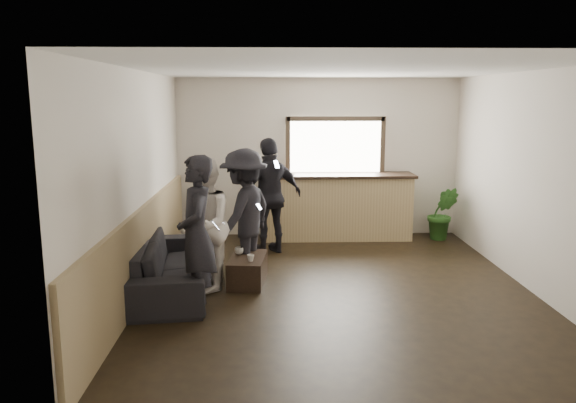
{
  "coord_description": "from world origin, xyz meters",
  "views": [
    {
      "loc": [
        -0.85,
        -6.97,
        2.47
      ],
      "look_at": [
        -0.62,
        0.4,
        1.09
      ],
      "focal_mm": 35.0,
      "sensor_mm": 36.0,
      "label": 1
    }
  ],
  "objects_px": {
    "coffee_table": "(248,270)",
    "person_b": "(204,225)",
    "bar_counter": "(336,202)",
    "potted_plant": "(442,213)",
    "person_d": "(270,196)",
    "cup_b": "(251,258)",
    "person_c": "(244,214)",
    "cup_a": "(239,251)",
    "person_a": "(197,235)",
    "sofa": "(170,265)"
  },
  "relations": [
    {
      "from": "potted_plant",
      "to": "person_b",
      "type": "bearing_deg",
      "value": -147.18
    },
    {
      "from": "sofa",
      "to": "person_d",
      "type": "height_order",
      "value": "person_d"
    },
    {
      "from": "bar_counter",
      "to": "sofa",
      "type": "height_order",
      "value": "bar_counter"
    },
    {
      "from": "person_d",
      "to": "sofa",
      "type": "bearing_deg",
      "value": 26.59
    },
    {
      "from": "person_a",
      "to": "cup_b",
      "type": "bearing_deg",
      "value": 133.09
    },
    {
      "from": "coffee_table",
      "to": "bar_counter",
      "type": "bearing_deg",
      "value": 58.85
    },
    {
      "from": "cup_b",
      "to": "person_d",
      "type": "distance_m",
      "value": 1.79
    },
    {
      "from": "potted_plant",
      "to": "person_a",
      "type": "xyz_separation_m",
      "value": [
        -3.85,
        -3.22,
        0.45
      ]
    },
    {
      "from": "potted_plant",
      "to": "person_c",
      "type": "height_order",
      "value": "person_c"
    },
    {
      "from": "person_b",
      "to": "cup_a",
      "type": "bearing_deg",
      "value": 128.27
    },
    {
      "from": "coffee_table",
      "to": "person_b",
      "type": "distance_m",
      "value": 0.9
    },
    {
      "from": "sofa",
      "to": "coffee_table",
      "type": "height_order",
      "value": "sofa"
    },
    {
      "from": "potted_plant",
      "to": "person_b",
      "type": "height_order",
      "value": "person_b"
    },
    {
      "from": "sofa",
      "to": "potted_plant",
      "type": "height_order",
      "value": "potted_plant"
    },
    {
      "from": "bar_counter",
      "to": "potted_plant",
      "type": "bearing_deg",
      "value": -5.4
    },
    {
      "from": "sofa",
      "to": "cup_b",
      "type": "height_order",
      "value": "sofa"
    },
    {
      "from": "person_a",
      "to": "person_d",
      "type": "height_order",
      "value": "person_d"
    },
    {
      "from": "bar_counter",
      "to": "sofa",
      "type": "relative_size",
      "value": 1.19
    },
    {
      "from": "coffee_table",
      "to": "person_a",
      "type": "height_order",
      "value": "person_a"
    },
    {
      "from": "cup_a",
      "to": "person_d",
      "type": "bearing_deg",
      "value": 72.47
    },
    {
      "from": "potted_plant",
      "to": "person_a",
      "type": "height_order",
      "value": "person_a"
    },
    {
      "from": "coffee_table",
      "to": "person_b",
      "type": "height_order",
      "value": "person_b"
    },
    {
      "from": "sofa",
      "to": "person_d",
      "type": "distance_m",
      "value": 2.24
    },
    {
      "from": "sofa",
      "to": "potted_plant",
      "type": "xyz_separation_m",
      "value": [
        4.3,
        2.49,
        0.14
      ]
    },
    {
      "from": "potted_plant",
      "to": "person_a",
      "type": "relative_size",
      "value": 0.51
    },
    {
      "from": "cup_a",
      "to": "potted_plant",
      "type": "height_order",
      "value": "potted_plant"
    },
    {
      "from": "cup_b",
      "to": "potted_plant",
      "type": "bearing_deg",
      "value": 36.9
    },
    {
      "from": "bar_counter",
      "to": "person_d",
      "type": "distance_m",
      "value": 1.51
    },
    {
      "from": "cup_b",
      "to": "person_a",
      "type": "bearing_deg",
      "value": -127.21
    },
    {
      "from": "coffee_table",
      "to": "potted_plant",
      "type": "relative_size",
      "value": 0.87
    },
    {
      "from": "coffee_table",
      "to": "cup_b",
      "type": "xyz_separation_m",
      "value": [
        0.05,
        -0.2,
        0.23
      ]
    },
    {
      "from": "potted_plant",
      "to": "person_c",
      "type": "relative_size",
      "value": 0.52
    },
    {
      "from": "coffee_table",
      "to": "person_c",
      "type": "xyz_separation_m",
      "value": [
        -0.05,
        0.29,
        0.71
      ]
    },
    {
      "from": "cup_a",
      "to": "person_b",
      "type": "height_order",
      "value": "person_b"
    },
    {
      "from": "cup_b",
      "to": "person_c",
      "type": "distance_m",
      "value": 0.7
    },
    {
      "from": "bar_counter",
      "to": "sofa",
      "type": "xyz_separation_m",
      "value": [
        -2.45,
        -2.66,
        -0.31
      ]
    },
    {
      "from": "cup_b",
      "to": "coffee_table",
      "type": "bearing_deg",
      "value": 103.61
    },
    {
      "from": "cup_b",
      "to": "potted_plant",
      "type": "height_order",
      "value": "potted_plant"
    },
    {
      "from": "potted_plant",
      "to": "coffee_table",
      "type": "bearing_deg",
      "value": -145.87
    },
    {
      "from": "cup_a",
      "to": "person_d",
      "type": "height_order",
      "value": "person_d"
    },
    {
      "from": "person_a",
      "to": "person_d",
      "type": "bearing_deg",
      "value": 151.36
    },
    {
      "from": "person_d",
      "to": "person_c",
      "type": "bearing_deg",
      "value": 46.87
    },
    {
      "from": "cup_b",
      "to": "potted_plant",
      "type": "distance_m",
      "value": 4.08
    },
    {
      "from": "bar_counter",
      "to": "person_d",
      "type": "bearing_deg",
      "value": -141.05
    },
    {
      "from": "bar_counter",
      "to": "cup_a",
      "type": "height_order",
      "value": "bar_counter"
    },
    {
      "from": "bar_counter",
      "to": "person_a",
      "type": "height_order",
      "value": "bar_counter"
    },
    {
      "from": "bar_counter",
      "to": "sofa",
      "type": "bearing_deg",
      "value": -132.63
    },
    {
      "from": "person_c",
      "to": "potted_plant",
      "type": "bearing_deg",
      "value": 147.72
    },
    {
      "from": "person_b",
      "to": "person_d",
      "type": "distance_m",
      "value": 1.92
    },
    {
      "from": "sofa",
      "to": "person_d",
      "type": "relative_size",
      "value": 1.23
    }
  ]
}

